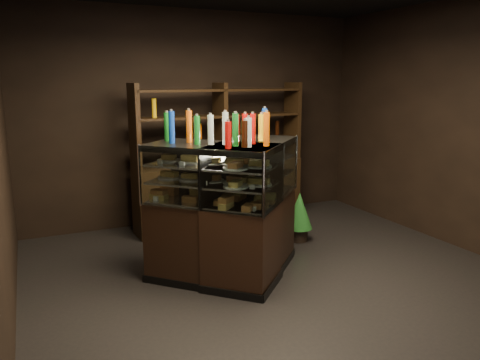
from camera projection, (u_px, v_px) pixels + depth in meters
name	position (u px, v px, depth m)	size (l,w,h in m)	color
ground	(282.00, 280.00, 4.85)	(5.00, 5.00, 0.00)	black
room_shell	(285.00, 90.00, 4.44)	(5.02, 5.02, 3.01)	black
display_case	(233.00, 233.00, 4.86)	(1.82, 1.40, 1.43)	black
food_display	(233.00, 174.00, 4.73)	(1.42, 0.97, 0.44)	#DA934E
bottles_top	(232.00, 129.00, 4.64)	(1.24, 0.83, 0.30)	silver
potted_conifer	(299.00, 210.00, 5.97)	(0.34, 0.34, 0.72)	black
back_shelving	(221.00, 183.00, 6.61)	(2.48, 0.57, 2.00)	black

